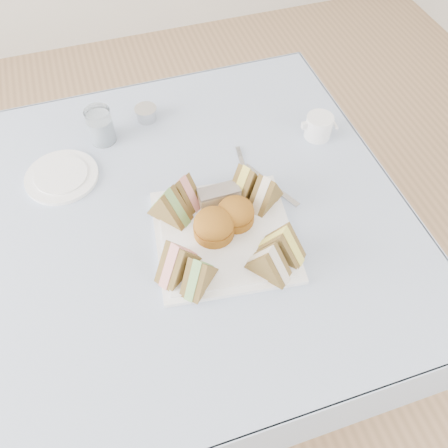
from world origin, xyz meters
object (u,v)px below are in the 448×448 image
object	(u,v)px
serving_plate	(224,236)
table	(195,289)
creamer_jug	(319,127)
water_glass	(100,126)

from	to	relation	value
serving_plate	table	bearing A→B (deg)	129.56
table	serving_plate	bearing A→B (deg)	-57.76
creamer_jug	water_glass	bearing A→B (deg)	167.97
serving_plate	water_glass	size ratio (longest dim) A/B	3.12
table	serving_plate	world-z (taller)	serving_plate
table	water_glass	bearing A→B (deg)	115.48
table	creamer_jug	distance (m)	0.59
table	creamer_jug	xyz separation A→B (m)	(0.40, 0.14, 0.41)
water_glass	creamer_jug	world-z (taller)	water_glass
water_glass	serving_plate	bearing A→B (deg)	-62.81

